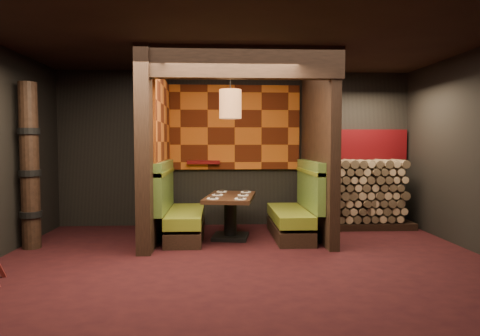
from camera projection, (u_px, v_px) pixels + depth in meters
name	position (u px, v px, depth m)	size (l,w,h in m)	color
floor	(246.00, 267.00, 5.29)	(6.50, 5.50, 0.02)	black
ceiling	(246.00, 32.00, 5.13)	(6.50, 5.50, 0.02)	black
wall_back	(236.00, 149.00, 7.96)	(6.50, 0.02, 2.85)	black
wall_front	(277.00, 161.00, 2.46)	(6.50, 0.02, 2.85)	black
partition_left	(154.00, 150.00, 6.78)	(0.20, 2.20, 2.85)	black
partition_right	(318.00, 150.00, 6.97)	(0.15, 2.10, 2.85)	black
header_beam	(240.00, 63.00, 5.83)	(2.85, 0.18, 0.44)	black
tapa_back_panel	(235.00, 127.00, 7.89)	(2.40, 0.06, 1.55)	#A24914
tapa_side_panel	(163.00, 123.00, 6.94)	(0.04, 1.85, 1.45)	#A24914
lacquer_shelf	(203.00, 162.00, 7.83)	(0.60, 0.12, 0.07)	#510B0C
booth_bench_left	(179.00, 213.00, 6.86)	(0.68, 1.60, 1.14)	black
booth_bench_right	(296.00, 212.00, 6.96)	(0.68, 1.60, 1.14)	black
dining_table	(230.00, 210.00, 6.83)	(0.91, 1.41, 0.70)	black
place_settings	(230.00, 195.00, 6.81)	(0.73, 1.14, 0.03)	white
pendant_lamp	(230.00, 104.00, 6.68)	(0.35, 0.35, 0.94)	#925B34
totem_column	(30.00, 167.00, 6.16)	(0.31, 0.31, 2.40)	black
firewood_stack	(363.00, 194.00, 7.72)	(1.73, 0.70, 1.22)	black
mosaic_header	(358.00, 145.00, 8.00)	(1.83, 0.10, 0.56)	maroon
bay_front_post	(320.00, 149.00, 7.24)	(0.08, 0.08, 2.85)	black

